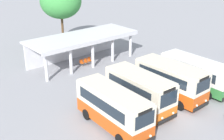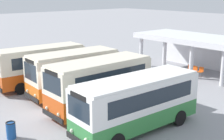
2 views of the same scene
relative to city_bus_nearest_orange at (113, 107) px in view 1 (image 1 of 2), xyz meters
name	(u,v)px [view 1 (image 1 of 2)]	position (x,y,z in m)	size (l,w,h in m)	color
ground_plane	(176,112)	(5.61, -1.74, -1.75)	(180.00, 180.00, 0.00)	#939399
city_bus_nearest_orange	(113,107)	(0.00, 0.00, 0.00)	(2.51, 7.14, 3.17)	black
city_bus_second_in_row	(139,90)	(3.58, 0.72, 0.02)	(2.63, 6.74, 3.21)	black
city_bus_middle_cream	(170,80)	(7.16, 0.30, 0.06)	(2.48, 6.91, 3.28)	black
city_bus_fourth_amber	(196,72)	(10.75, 0.02, -0.09)	(2.54, 7.60, 2.98)	black
terminal_canopy	(80,41)	(6.41, 13.53, 0.82)	(13.35, 5.05, 3.40)	silver
waiting_chair_end_by_column	(82,62)	(5.52, 12.07, -1.23)	(0.46, 0.46, 0.86)	slate
waiting_chair_second_from_end	(86,61)	(6.11, 12.05, -1.23)	(0.46, 0.46, 0.86)	slate
waiting_chair_middle_seat	(89,60)	(6.70, 12.12, -1.23)	(0.46, 0.46, 0.86)	slate
roadside_tree_behind_canopy	(61,1)	(8.02, 20.12, 4.63)	(5.57, 5.57, 8.76)	brown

